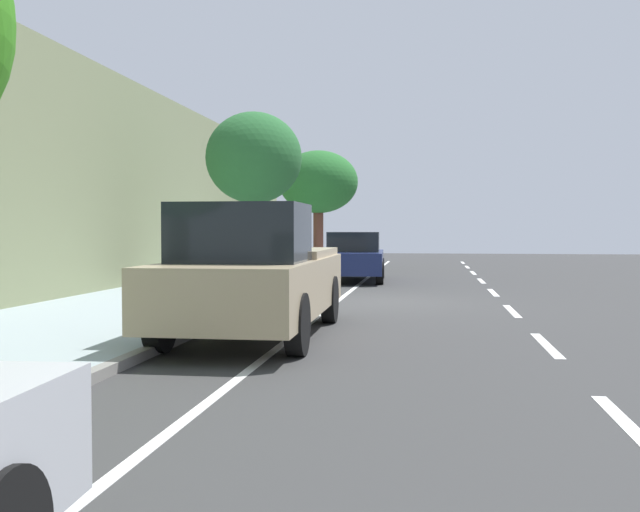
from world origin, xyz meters
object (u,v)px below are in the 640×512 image
Objects in this scene: bicycle_at_curb at (299,282)px; parked_pickup_tan_second at (255,276)px; parked_sedan_dark_blue_nearest at (354,257)px; street_tree_near_cyclist at (318,183)px; street_tree_mid_block at (254,161)px; pedestrian_on_phone at (178,248)px; cyclist_with_backpack at (293,255)px.

parked_pickup_tan_second is at bearing 94.24° from bicycle_at_curb.
parked_sedan_dark_blue_nearest is 2.65× the size of bicycle_at_curb.
street_tree_near_cyclist is 11.06m from street_tree_mid_block.
bicycle_at_curb is 4.02m from pedestrian_on_phone.
bicycle_at_curb is at bearing 96.75° from street_tree_near_cyclist.
pedestrian_on_phone is at bearing -25.45° from bicycle_at_curb.
cyclist_with_backpack is 3.03m from street_tree_mid_block.
parked_sedan_dark_blue_nearest is 11.86m from parked_pickup_tan_second.
parked_pickup_tan_second is at bearing 88.77° from parked_sedan_dark_blue_nearest.
cyclist_with_backpack is 12.71m from street_tree_near_cyclist.
street_tree_near_cyclist reaches higher than cyclist_with_backpack.
parked_sedan_dark_blue_nearest is 0.99× the size of street_tree_mid_block.
parked_pickup_tan_second is (0.25, 11.86, 0.15)m from parked_sedan_dark_blue_nearest.
parked_pickup_tan_second is 1.18× the size of street_tree_mid_block.
street_tree_mid_block reaches higher than parked_pickup_tan_second.
street_tree_mid_block is at bearing 59.86° from parked_sedan_dark_blue_nearest.
bicycle_at_curb is (0.46, -6.23, -0.54)m from parked_pickup_tan_second.
parked_pickup_tan_second is 8.62m from street_tree_mid_block.
parked_sedan_dark_blue_nearest is 2.60× the size of pedestrian_on_phone.
street_tree_near_cyclist is at bearing -84.04° from cyclist_with_backpack.
parked_sedan_dark_blue_nearest reaches higher than bicycle_at_curb.
parked_sedan_dark_blue_nearest is at bearing 107.22° from street_tree_near_cyclist.
pedestrian_on_phone reaches higher than parked_sedan_dark_blue_nearest.
street_tree_mid_block is at bearing -49.52° from bicycle_at_curb.
cyclist_with_backpack is at bearing -63.50° from bicycle_at_curb.
street_tree_mid_block is (1.29, -1.33, 2.40)m from cyclist_with_backpack.
street_tree_near_cyclist reaches higher than bicycle_at_curb.
pedestrian_on_phone is at bearing 2.21° from street_tree_mid_block.
street_tree_mid_block is at bearing -177.79° from pedestrian_on_phone.
street_tree_near_cyclist is at bearing -90.00° from street_tree_mid_block.
bicycle_at_curb is 0.81m from cyclist_with_backpack.
street_tree_mid_block reaches higher than pedestrian_on_phone.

